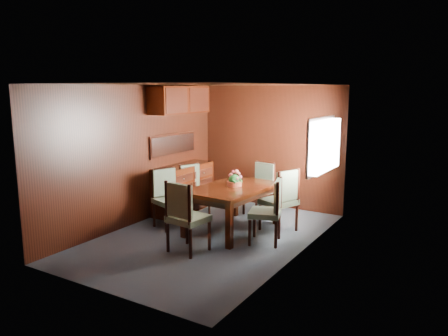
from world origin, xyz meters
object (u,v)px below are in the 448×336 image
Objects in this scene: dining_table at (233,193)px; chair_right_near at (270,208)px; chair_left_near at (168,195)px; flower_centerpiece at (234,178)px; sideboard at (183,188)px; chair_head at (185,213)px.

dining_table is 1.64× the size of chair_right_near.
flower_centerpiece is (1.06, 0.44, 0.32)m from chair_left_near.
dining_table is 0.24m from flower_centerpiece.
chair_left_near is (0.34, -0.90, 0.11)m from sideboard.
flower_centerpiece is at bearing -18.23° from sideboard.
chair_right_near is 3.76× the size of flower_centerpiece.
chair_left_near reaches higher than dining_table.
sideboard is 1.53m from flower_centerpiece.
sideboard is 2.20m from chair_head.
sideboard is 0.84× the size of dining_table.
flower_centerpiece is at bearing 97.18° from dining_table.
chair_left_near is at bearing -157.21° from flower_centerpiece.
flower_centerpiece reaches higher than chair_left_near.
flower_centerpiece is at bearing 132.44° from chair_left_near.
chair_right_near is (0.79, -0.23, -0.08)m from dining_table.
flower_centerpiece is at bearing 52.71° from chair_right_near.
chair_right_near is at bearing 54.92° from chair_head.
chair_head is (-0.08, -1.23, -0.05)m from dining_table.
chair_right_near is 0.95× the size of chair_head.
chair_right_near is at bearing -12.31° from dining_table.
flower_centerpiece reaches higher than chair_right_near.
chair_head is (1.32, -1.75, 0.14)m from sideboard.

